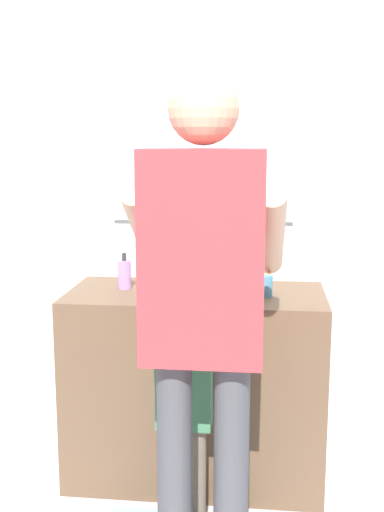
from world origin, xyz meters
TOP-DOWN VIEW (x-y plane):
  - ground_plane at (0.00, 0.00)m, footprint 14.00×14.00m
  - back_wall at (0.00, 0.62)m, footprint 4.40×0.10m
  - vanity_cabinet at (0.00, 0.30)m, footprint 1.15×0.54m
  - sink_basin at (0.00, 0.28)m, footprint 0.35×0.35m
  - faucet at (0.00, 0.49)m, footprint 0.18×0.14m
  - toothbrush_cup at (0.30, 0.25)m, footprint 0.07×0.07m
  - soap_bottle at (-0.33, 0.33)m, footprint 0.06×0.06m
  - child_toddler at (0.00, -0.10)m, footprint 0.29×0.29m
  - adult_parent at (0.10, -0.37)m, footprint 0.54×0.57m

SIDE VIEW (x-z plane):
  - ground_plane at x=0.00m, z-range 0.00..0.00m
  - vanity_cabinet at x=0.00m, z-range 0.00..0.88m
  - child_toddler at x=0.00m, z-range 0.09..1.03m
  - toothbrush_cup at x=0.30m, z-range 0.83..1.03m
  - sink_basin at x=0.00m, z-range 0.88..0.99m
  - soap_bottle at x=-0.33m, z-range 0.86..1.03m
  - faucet at x=0.00m, z-range 0.87..1.05m
  - adult_parent at x=0.10m, z-range 0.18..1.94m
  - back_wall at x=0.00m, z-range 0.00..2.70m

